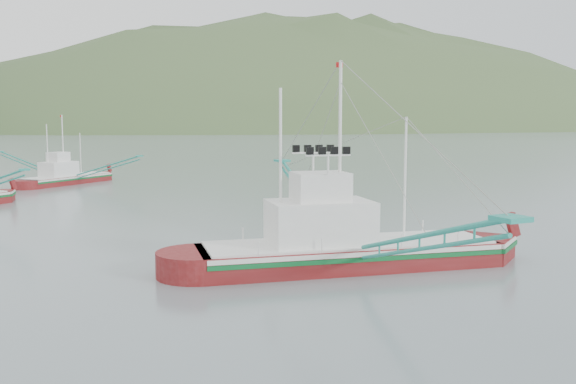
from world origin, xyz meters
name	(u,v)px	position (x,y,z in m)	size (l,w,h in m)	color
ground	(339,265)	(0.00, 0.00, 0.00)	(1200.00, 1200.00, 0.00)	slate
main_boat	(345,229)	(-0.04, -0.66, 2.00)	(15.84, 27.45, 11.24)	maroon
bg_boat_far	(66,168)	(-7.12, 50.26, 1.86)	(16.48, 18.82, 8.68)	maroon
headland_right	(322,129)	(240.00, 430.00, 0.00)	(684.00, 432.00, 306.00)	#3D562C
ridge_distant	(32,128)	(30.00, 560.00, 0.00)	(960.00, 400.00, 240.00)	slate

